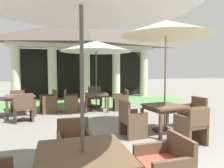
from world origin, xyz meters
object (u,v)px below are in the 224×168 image
(patio_table_mid_left, at_px, (96,96))
(patio_chair_near_foreground_east, at_px, (193,114))
(patio_chair_far_back_south, at_px, (23,109))
(patio_table_far_back, at_px, (20,98))
(patio_table_near_foreground, at_px, (164,109))
(patio_chair_mid_left_west, at_px, (71,101))
(patio_umbrella_mid_left, at_px, (96,47))
(patio_chair_far_back_north, at_px, (18,101))
(patio_chair_mid_right_north, at_px, (74,147))
(patio_chair_near_foreground_south, at_px, (192,126))
(patio_chair_far_back_east, at_px, (49,102))
(patio_table_mid_right, at_px, (83,159))
(patio_chair_near_foreground_west, at_px, (131,121))
(patio_umbrella_near_foreground, at_px, (166,29))
(patio_chair_mid_left_north, at_px, (95,97))
(patio_chair_mid_left_east, at_px, (121,100))
(terracotta_urn, at_px, (88,103))

(patio_table_mid_left, bearing_deg, patio_chair_near_foreground_east, -57.35)
(patio_chair_far_back_south, bearing_deg, patio_table_far_back, 90.00)
(patio_table_near_foreground, bearing_deg, patio_chair_mid_left_west, 121.19)
(patio_umbrella_mid_left, height_order, patio_chair_far_back_north, patio_umbrella_mid_left)
(patio_chair_mid_right_north, xyz_separation_m, patio_table_far_back, (-1.37, 4.67, 0.24))
(patio_table_near_foreground, relative_size, patio_chair_near_foreground_south, 1.18)
(patio_chair_mid_left_west, xyz_separation_m, patio_chair_far_back_east, (-0.81, 0.07, -0.01))
(patio_chair_mid_right_north, bearing_deg, patio_table_mid_left, -105.93)
(patio_table_mid_right, xyz_separation_m, patio_chair_far_back_north, (-1.55, 6.74, -0.26))
(patio_table_mid_right, bearing_deg, patio_table_near_foreground, 42.96)
(patio_chair_near_foreground_east, bearing_deg, patio_table_far_back, 51.72)
(patio_chair_near_foreground_west, bearing_deg, patio_umbrella_near_foreground, 90.00)
(patio_chair_mid_left_north, distance_m, patio_chair_mid_right_north, 5.90)
(patio_table_mid_right, relative_size, patio_chair_far_back_north, 1.31)
(patio_chair_mid_right_north, bearing_deg, patio_chair_mid_left_east, -117.37)
(patio_chair_mid_left_west, distance_m, patio_chair_mid_right_north, 4.83)
(patio_table_mid_right, bearing_deg, patio_chair_mid_right_north, 88.43)
(patio_umbrella_mid_left, height_order, patio_table_mid_right, patio_umbrella_mid_left)
(patio_chair_mid_left_west, xyz_separation_m, patio_chair_mid_right_north, (-0.45, -4.81, -0.03))
(patio_chair_near_foreground_west, xyz_separation_m, patio_chair_near_foreground_south, (1.07, -0.90, 0.01))
(patio_chair_near_foreground_west, xyz_separation_m, patio_table_mid_right, (-1.59, -2.32, 0.24))
(patio_chair_near_foreground_south, relative_size, terracotta_urn, 1.81)
(patio_chair_near_foreground_south, xyz_separation_m, patio_table_far_back, (-4.00, 4.31, 0.23))
(patio_table_near_foreground, relative_size, patio_umbrella_near_foreground, 0.34)
(patio_chair_mid_right_north, distance_m, terracotta_urn, 5.68)
(patio_chair_near_foreground_east, xyz_separation_m, patio_chair_far_back_south, (-4.69, 2.24, 0.01))
(patio_chair_mid_left_west, xyz_separation_m, patio_table_far_back, (-1.82, -0.14, 0.22))
(patio_chair_mid_left_east, distance_m, patio_chair_far_back_north, 4.23)
(patio_chair_mid_right_north, bearing_deg, patio_table_mid_right, 90.00)
(patio_table_near_foreground, height_order, patio_table_mid_right, patio_table_mid_right)
(patio_table_mid_left, distance_m, patio_table_far_back, 2.84)
(patio_chair_near_foreground_east, bearing_deg, patio_chair_far_back_north, 45.44)
(patio_chair_mid_left_west, relative_size, patio_chair_mid_left_east, 1.04)
(patio_chair_near_foreground_south, height_order, patio_table_mid_left, patio_chair_near_foreground_south)
(patio_table_far_back, bearing_deg, patio_chair_near_foreground_east, -33.53)
(patio_chair_mid_left_north, bearing_deg, terracotta_urn, 31.06)
(patio_chair_near_foreground_west, xyz_separation_m, patio_chair_mid_left_west, (-1.11, 3.55, 0.02))
(patio_umbrella_mid_left, xyz_separation_m, patio_table_mid_right, (-1.49, -5.70, -1.93))
(patio_chair_mid_left_north, distance_m, patio_chair_far_back_south, 3.44)
(patio_table_far_back, bearing_deg, patio_umbrella_mid_left, -0.52)
(terracotta_urn, bearing_deg, patio_umbrella_mid_left, -78.56)
(patio_chair_near_foreground_west, relative_size, terracotta_urn, 1.93)
(patio_chair_near_foreground_east, relative_size, patio_chair_mid_left_west, 1.01)
(patio_chair_near_foreground_west, bearing_deg, patio_table_far_back, -144.06)
(patio_table_mid_left, xyz_separation_m, patio_chair_mid_left_east, (1.02, -0.16, -0.21))
(patio_chair_mid_left_north, relative_size, patio_table_mid_right, 0.84)
(patio_chair_mid_left_east, xyz_separation_m, terracotta_urn, (-1.19, 1.05, -0.20))
(patio_chair_near_foreground_east, bearing_deg, patio_umbrella_near_foreground, 90.00)
(patio_table_mid_right, relative_size, terracotta_urn, 2.24)
(patio_chair_mid_right_north, xyz_separation_m, terracotta_urn, (1.29, 5.53, -0.19))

